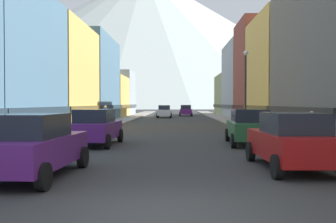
% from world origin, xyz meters
% --- Properties ---
extents(ground_plane, '(400.00, 400.00, 0.00)m').
position_xyz_m(ground_plane, '(0.00, 0.00, 0.00)').
color(ground_plane, '#303030').
extents(sidewalk_left, '(2.50, 100.00, 0.15)m').
position_xyz_m(sidewalk_left, '(-6.25, 35.00, 0.07)').
color(sidewalk_left, gray).
rests_on(sidewalk_left, ground).
extents(sidewalk_right, '(2.50, 100.00, 0.15)m').
position_xyz_m(sidewalk_right, '(6.25, 35.00, 0.07)').
color(sidewalk_right, gray).
rests_on(sidewalk_right, ground).
extents(storefront_left_2, '(8.86, 10.70, 8.78)m').
position_xyz_m(storefront_left_2, '(-11.78, 25.41, 4.23)').
color(storefront_left_2, '#D8B259').
rests_on(storefront_left_2, ground).
extents(storefront_left_3, '(7.20, 13.13, 9.83)m').
position_xyz_m(storefront_left_3, '(-10.95, 37.82, 4.75)').
color(storefront_left_3, slate).
rests_on(storefront_left_3, ground).
extents(storefront_left_4, '(7.99, 9.97, 6.08)m').
position_xyz_m(storefront_left_4, '(-11.35, 49.87, 2.93)').
color(storefront_left_4, '#D8B259').
rests_on(storefront_left_4, ground).
extents(storefront_left_5, '(8.37, 8.84, 7.57)m').
position_xyz_m(storefront_left_5, '(-11.53, 59.41, 3.64)').
color(storefront_left_5, '#99A5B2').
rests_on(storefront_left_5, ground).
extents(storefront_right_2, '(8.45, 10.57, 10.15)m').
position_xyz_m(storefront_right_2, '(11.58, 28.91, 4.91)').
color(storefront_right_2, '#D8B259').
rests_on(storefront_right_2, ground).
extents(storefront_right_3, '(8.38, 8.25, 11.78)m').
position_xyz_m(storefront_right_3, '(11.54, 38.61, 5.71)').
color(storefront_right_3, brown).
rests_on(storefront_right_3, ground).
extents(storefront_right_4, '(8.29, 12.94, 10.82)m').
position_xyz_m(storefront_right_4, '(11.50, 49.44, 5.23)').
color(storefront_right_4, '#99A5B2').
rests_on(storefront_right_4, ground).
extents(storefront_right_5, '(10.12, 12.34, 7.13)m').
position_xyz_m(storefront_right_5, '(12.41, 62.10, 3.43)').
color(storefront_right_5, '#8C9966').
rests_on(storefront_right_5, ground).
extents(car_left_0, '(2.21, 4.47, 1.78)m').
position_xyz_m(car_left_0, '(-3.80, 3.42, 0.90)').
color(car_left_0, '#591E72').
rests_on(car_left_0, ground).
extents(car_left_1, '(2.17, 4.45, 1.78)m').
position_xyz_m(car_left_1, '(-3.80, 11.61, 0.90)').
color(car_left_1, '#591E72').
rests_on(car_left_1, ground).
extents(car_right_0, '(2.16, 4.45, 1.78)m').
position_xyz_m(car_right_0, '(3.80, 4.96, 0.90)').
color(car_right_0, '#9E1111').
rests_on(car_right_0, ground).
extents(car_right_1, '(2.24, 4.48, 1.78)m').
position_xyz_m(car_right_1, '(3.80, 12.09, 0.90)').
color(car_right_1, '#265933').
rests_on(car_right_1, ground).
extents(car_driving_0, '(2.06, 4.40, 1.78)m').
position_xyz_m(car_driving_0, '(1.60, 54.71, 0.90)').
color(car_driving_0, '#591E72').
rests_on(car_driving_0, ground).
extents(car_driving_1, '(2.06, 4.40, 1.78)m').
position_xyz_m(car_driving_1, '(-1.60, 47.38, 0.90)').
color(car_driving_1, silver).
rests_on(car_driving_1, ground).
extents(pedestrian_0, '(0.36, 0.36, 1.71)m').
position_xyz_m(pedestrian_0, '(-6.25, 27.15, 0.94)').
color(pedestrian_0, navy).
rests_on(pedestrian_0, sidewalk_left).
extents(pedestrian_1, '(0.36, 0.36, 1.58)m').
position_xyz_m(pedestrian_1, '(6.25, 10.21, 0.87)').
color(pedestrian_1, '#333338').
rests_on(pedestrian_1, sidewalk_right).
extents(streetlamp_right, '(0.36, 0.36, 5.86)m').
position_xyz_m(streetlamp_right, '(5.35, 21.74, 3.99)').
color(streetlamp_right, black).
rests_on(streetlamp_right, sidewalk_right).
extents(mountain_backdrop, '(287.26, 287.26, 93.56)m').
position_xyz_m(mountain_backdrop, '(-22.52, 260.00, 46.78)').
color(mountain_backdrop, silver).
rests_on(mountain_backdrop, ground).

